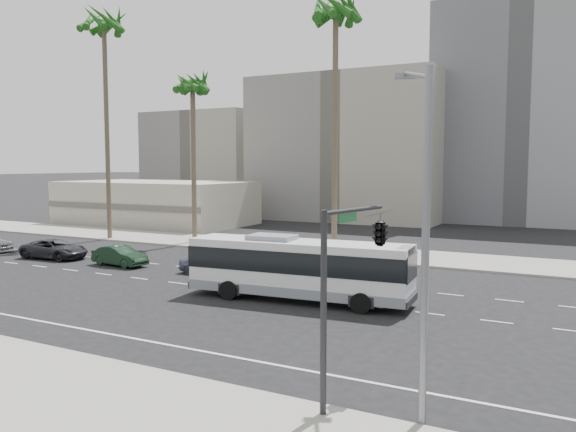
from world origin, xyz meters
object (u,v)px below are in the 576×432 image
Objects in this scene: city_bus at (299,267)px; car_b at (120,256)px; traffic_signal at (375,236)px; palm_mid at (193,88)px; palm_far at (104,30)px; car_a at (208,264)px; streetlight_corner at (423,215)px; car_c at (55,249)px; palm_near at (336,18)px.

car_b is at bearing 163.42° from city_bus.
traffic_signal is 0.39× the size of palm_mid.
palm_mid is 10.50m from palm_far.
palm_mid is (-17.90, 14.94, 11.86)m from city_bus.
car_a is 0.38× the size of streetlight_corner.
car_c is 0.24× the size of palm_far.
car_a is 0.74× the size of car_c.
palm_far is at bearing 121.87° from streetlight_corner.
car_b is 0.73× the size of traffic_signal.
palm_mid is (4.26, 11.58, 12.91)m from car_c.
car_a is at bearing -93.96° from car_c.
streetlight_corner reaches higher than car_c.
streetlight_corner is (31.39, -14.24, 4.97)m from car_c.
streetlight_corner is 32.20m from palm_near.
palm_near is (-4.61, 15.39, 16.38)m from city_bus.
car_a is 0.19× the size of palm_near.
car_c is at bearing 166.84° from city_bus.
car_b is (-7.24, -0.34, 0.05)m from car_a.
palm_mid is at bearing -178.05° from palm_near.
palm_near is (17.56, 12.03, 17.43)m from car_c.
palm_far is (-35.87, 24.32, 13.56)m from streetlight_corner.
traffic_signal is (7.37, -9.40, 3.10)m from city_bus.
palm_far reaches higher than streetlight_corner.
car_b is (-15.62, 3.33, -1.06)m from city_bus.
streetlight_corner reaches higher than car_a.
car_c is (-6.55, 0.03, 0.02)m from car_b.
palm_mid is at bearing 146.28° from traffic_signal.
palm_near is 22.15m from palm_far.
car_c is at bearing -110.21° from palm_mid.
city_bus is 3.11× the size of car_a.
car_c is 0.89× the size of traffic_signal.
car_b is at bearing 126.25° from streetlight_corner.
traffic_signal is (-1.85, 1.47, -0.82)m from streetlight_corner.
car_b is 26.60m from traffic_signal.
palm_mid reaches higher than streetlight_corner.
car_c is 0.51× the size of streetlight_corner.
streetlight_corner is at bearing -43.59° from palm_mid.
streetlight_corner is (9.22, -10.87, 3.92)m from city_bus.
palm_far reaches higher than car_c.
car_a is at bearing -107.81° from palm_near.
car_c reaches higher than car_b.
streetlight_corner is 1.72× the size of traffic_signal.
palm_mid is (-2.29, 11.61, 12.92)m from car_b.
car_b is at bearing -95.50° from car_c.
car_b is at bearing -78.86° from palm_mid.
palm_mid is (-9.53, 11.27, 12.97)m from car_a.
streetlight_corner reaches higher than traffic_signal.
traffic_signal is 0.29× the size of palm_near.
city_bus is 9.21m from car_a.
city_bus is 2.30× the size of car_c.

